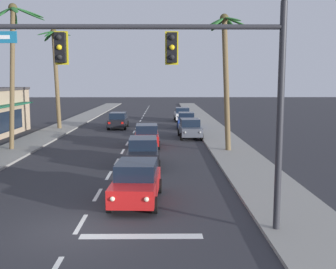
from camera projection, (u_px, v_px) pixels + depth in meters
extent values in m
plane|color=#2D2D33|center=(77.00, 230.00, 13.87)|extent=(220.00, 220.00, 0.00)
cube|color=gray|center=(223.00, 141.00, 33.77)|extent=(3.20, 110.00, 0.14)
cube|color=gray|center=(33.00, 141.00, 33.61)|extent=(3.20, 110.00, 0.14)
cube|color=silver|center=(81.00, 224.00, 14.46)|extent=(0.16, 2.00, 0.01)
cube|color=silver|center=(98.00, 195.00, 18.15)|extent=(0.16, 2.00, 0.01)
cube|color=silver|center=(109.00, 175.00, 21.84)|extent=(0.16, 2.00, 0.01)
cube|color=silver|center=(117.00, 162.00, 25.52)|extent=(0.16, 2.00, 0.01)
cube|color=silver|center=(123.00, 151.00, 29.21)|extent=(0.16, 2.00, 0.01)
cube|color=silver|center=(127.00, 143.00, 32.90)|extent=(0.16, 2.00, 0.01)
cube|color=silver|center=(131.00, 137.00, 36.58)|extent=(0.16, 2.00, 0.01)
cube|color=silver|center=(134.00, 132.00, 40.27)|extent=(0.16, 2.00, 0.01)
cube|color=silver|center=(137.00, 127.00, 43.96)|extent=(0.16, 2.00, 0.01)
cube|color=silver|center=(139.00, 124.00, 47.64)|extent=(0.16, 2.00, 0.01)
cube|color=silver|center=(140.00, 121.00, 51.33)|extent=(0.16, 2.00, 0.01)
cube|color=silver|center=(142.00, 118.00, 55.02)|extent=(0.16, 2.00, 0.01)
cube|color=silver|center=(143.00, 116.00, 58.70)|extent=(0.16, 2.00, 0.01)
cube|color=silver|center=(145.00, 114.00, 62.39)|extent=(0.16, 2.00, 0.01)
cube|color=silver|center=(146.00, 112.00, 66.08)|extent=(0.16, 2.00, 0.01)
cube|color=silver|center=(147.00, 110.00, 69.76)|extent=(0.16, 2.00, 0.01)
cube|color=silver|center=(148.00, 109.00, 73.45)|extent=(0.16, 2.00, 0.01)
cube|color=silver|center=(148.00, 107.00, 77.14)|extent=(0.16, 2.00, 0.01)
cube|color=silver|center=(149.00, 106.00, 80.82)|extent=(0.16, 2.00, 0.01)
cube|color=silver|center=(141.00, 236.00, 13.30)|extent=(4.00, 0.44, 0.01)
cylinder|color=#2D2D33|center=(280.00, 121.00, 13.17)|extent=(0.22, 0.22, 7.46)
cylinder|color=#2D2D33|center=(116.00, 27.00, 12.73)|extent=(10.44, 0.16, 0.16)
cube|color=black|center=(172.00, 48.00, 12.81)|extent=(0.32, 0.26, 0.92)
sphere|color=black|center=(172.00, 37.00, 12.63)|extent=(0.17, 0.17, 0.17)
sphere|color=yellow|center=(172.00, 47.00, 12.67)|extent=(0.17, 0.17, 0.17)
sphere|color=black|center=(172.00, 57.00, 12.71)|extent=(0.17, 0.17, 0.17)
cube|color=yellow|center=(172.00, 48.00, 12.97)|extent=(0.42, 0.03, 1.04)
cube|color=black|center=(60.00, 48.00, 12.77)|extent=(0.32, 0.26, 0.92)
sphere|color=black|center=(59.00, 37.00, 12.60)|extent=(0.17, 0.17, 0.17)
sphere|color=yellow|center=(59.00, 47.00, 12.64)|extent=(0.17, 0.17, 0.17)
sphere|color=black|center=(60.00, 57.00, 12.67)|extent=(0.17, 0.17, 0.17)
cube|color=yellow|center=(62.00, 48.00, 12.94)|extent=(0.42, 0.03, 1.04)
cube|color=red|center=(136.00, 186.00, 16.99)|extent=(1.96, 4.38, 0.72)
cube|color=black|center=(137.00, 169.00, 17.05)|extent=(1.70, 2.27, 0.64)
cylinder|color=black|center=(155.00, 205.00, 15.60)|extent=(0.25, 0.65, 0.64)
cylinder|color=black|center=(110.00, 204.00, 15.66)|extent=(0.25, 0.65, 0.64)
cylinder|color=black|center=(159.00, 186.00, 18.41)|extent=(0.25, 0.65, 0.64)
cylinder|color=black|center=(121.00, 186.00, 18.47)|extent=(0.25, 0.65, 0.64)
sphere|color=#F9EFC6|center=(147.00, 199.00, 14.80)|extent=(0.18, 0.18, 0.18)
sphere|color=#F9EFC6|center=(112.00, 199.00, 14.85)|extent=(0.18, 0.18, 0.18)
cube|color=red|center=(156.00, 172.00, 19.09)|extent=(0.24, 0.07, 0.20)
cube|color=red|center=(128.00, 172.00, 19.14)|extent=(0.24, 0.07, 0.20)
cube|color=black|center=(143.00, 155.00, 24.12)|extent=(1.89, 4.35, 0.72)
cube|color=black|center=(143.00, 143.00, 24.17)|extent=(1.67, 2.25, 0.64)
cylinder|color=black|center=(158.00, 166.00, 22.79)|extent=(0.24, 0.65, 0.64)
cylinder|color=black|center=(127.00, 166.00, 22.72)|extent=(0.24, 0.65, 0.64)
cylinder|color=black|center=(157.00, 156.00, 25.60)|extent=(0.24, 0.65, 0.64)
cylinder|color=black|center=(130.00, 156.00, 25.53)|extent=(0.24, 0.65, 0.64)
sphere|color=#F9EFC6|center=(154.00, 160.00, 21.98)|extent=(0.18, 0.18, 0.18)
sphere|color=#F9EFC6|center=(131.00, 161.00, 21.93)|extent=(0.18, 0.18, 0.18)
cube|color=red|center=(154.00, 147.00, 26.27)|extent=(0.24, 0.07, 0.20)
cube|color=red|center=(133.00, 147.00, 26.21)|extent=(0.24, 0.07, 0.20)
cube|color=red|center=(147.00, 138.00, 31.24)|extent=(1.93, 4.37, 0.72)
cube|color=black|center=(147.00, 129.00, 31.30)|extent=(1.69, 2.26, 0.64)
cylinder|color=black|center=(159.00, 145.00, 29.93)|extent=(0.25, 0.65, 0.64)
cylinder|color=black|center=(135.00, 145.00, 29.84)|extent=(0.25, 0.65, 0.64)
cylinder|color=black|center=(158.00, 140.00, 32.74)|extent=(0.25, 0.65, 0.64)
cylinder|color=black|center=(136.00, 140.00, 32.65)|extent=(0.25, 0.65, 0.64)
sphere|color=#F9EFC6|center=(155.00, 141.00, 29.12)|extent=(0.18, 0.18, 0.18)
sphere|color=#F9EFC6|center=(138.00, 141.00, 29.05)|extent=(0.18, 0.18, 0.18)
cube|color=red|center=(155.00, 133.00, 33.40)|extent=(0.24, 0.07, 0.20)
cube|color=red|center=(139.00, 133.00, 33.34)|extent=(0.24, 0.07, 0.20)
cube|color=black|center=(118.00, 122.00, 43.23)|extent=(1.77, 4.30, 0.72)
cube|color=black|center=(118.00, 116.00, 42.99)|extent=(1.61, 2.20, 0.64)
cylinder|color=black|center=(112.00, 124.00, 44.68)|extent=(0.22, 0.64, 0.64)
cylinder|color=black|center=(128.00, 124.00, 44.69)|extent=(0.22, 0.64, 0.64)
cylinder|color=black|center=(108.00, 127.00, 41.86)|extent=(0.22, 0.64, 0.64)
cylinder|color=black|center=(125.00, 127.00, 41.88)|extent=(0.22, 0.64, 0.64)
sphere|color=#B2B2AD|center=(115.00, 119.00, 45.37)|extent=(0.18, 0.18, 0.18)
sphere|color=#B2B2AD|center=(126.00, 119.00, 45.38)|extent=(0.18, 0.18, 0.18)
cube|color=red|center=(109.00, 123.00, 41.07)|extent=(0.24, 0.06, 0.20)
cube|color=red|center=(122.00, 123.00, 41.08)|extent=(0.24, 0.06, 0.20)
cube|color=silver|center=(182.00, 116.00, 50.73)|extent=(1.85, 4.34, 0.72)
cube|color=black|center=(182.00, 110.00, 50.79)|extent=(1.65, 2.23, 0.64)
cylinder|color=black|center=(190.00, 120.00, 49.40)|extent=(0.23, 0.64, 0.64)
cylinder|color=black|center=(176.00, 120.00, 49.34)|extent=(0.23, 0.64, 0.64)
cylinder|color=black|center=(188.00, 118.00, 52.21)|extent=(0.23, 0.64, 0.64)
cylinder|color=black|center=(175.00, 118.00, 52.15)|extent=(0.23, 0.64, 0.64)
sphere|color=#B2B2AD|center=(189.00, 117.00, 48.59)|extent=(0.18, 0.18, 0.18)
sphere|color=#B2B2AD|center=(178.00, 117.00, 48.55)|extent=(0.18, 0.18, 0.18)
cube|color=red|center=(186.00, 113.00, 52.88)|extent=(0.24, 0.07, 0.20)
cube|color=red|center=(176.00, 113.00, 52.83)|extent=(0.24, 0.07, 0.20)
cube|color=navy|center=(186.00, 122.00, 43.09)|extent=(1.88, 4.35, 0.72)
cube|color=black|center=(186.00, 115.00, 43.14)|extent=(1.66, 2.24, 0.64)
cylinder|color=black|center=(195.00, 127.00, 41.71)|extent=(0.24, 0.65, 0.64)
cylinder|color=black|center=(178.00, 127.00, 41.74)|extent=(0.24, 0.65, 0.64)
cylinder|color=black|center=(194.00, 124.00, 44.52)|extent=(0.24, 0.65, 0.64)
cylinder|color=black|center=(178.00, 124.00, 44.55)|extent=(0.24, 0.65, 0.64)
sphere|color=#B2B2AD|center=(193.00, 123.00, 40.91)|extent=(0.18, 0.18, 0.18)
sphere|color=#B2B2AD|center=(181.00, 123.00, 40.94)|extent=(0.18, 0.18, 0.18)
cube|color=red|center=(192.00, 119.00, 45.20)|extent=(0.24, 0.07, 0.20)
cube|color=red|center=(180.00, 119.00, 45.23)|extent=(0.24, 0.07, 0.20)
cube|color=#4C515B|center=(190.00, 130.00, 35.97)|extent=(1.92, 4.36, 0.72)
cube|color=black|center=(190.00, 122.00, 36.03)|extent=(1.68, 2.26, 0.64)
cylinder|color=black|center=(202.00, 136.00, 34.65)|extent=(0.24, 0.65, 0.64)
cylinder|color=black|center=(181.00, 137.00, 34.57)|extent=(0.24, 0.65, 0.64)
cylinder|color=black|center=(198.00, 132.00, 37.46)|extent=(0.24, 0.65, 0.64)
cylinder|color=black|center=(179.00, 132.00, 37.38)|extent=(0.24, 0.65, 0.64)
sphere|color=#B2B2AD|center=(200.00, 132.00, 33.84)|extent=(0.18, 0.18, 0.18)
sphere|color=#B2B2AD|center=(185.00, 132.00, 33.78)|extent=(0.18, 0.18, 0.18)
cube|color=red|center=(195.00, 126.00, 38.13)|extent=(0.24, 0.07, 0.20)
cube|color=red|center=(181.00, 126.00, 38.07)|extent=(0.24, 0.07, 0.20)
cylinder|color=brown|center=(12.00, 81.00, 28.86)|extent=(0.90, 0.32, 9.95)
ellipsoid|color=#236028|center=(29.00, 14.00, 28.20)|extent=(2.28, 0.54, 1.05)
ellipsoid|color=#236028|center=(29.00, 12.00, 29.07)|extent=(1.93, 1.99, 0.62)
ellipsoid|color=#236028|center=(14.00, 19.00, 29.22)|extent=(0.97, 2.09, 1.45)
ellipsoid|color=#236028|center=(1.00, 14.00, 27.38)|extent=(1.35, 2.05, 1.36)
ellipsoid|color=#236028|center=(15.00, 10.00, 27.22)|extent=(1.35, 2.27, 0.85)
sphere|color=#4C4223|center=(13.00, 8.00, 28.20)|extent=(0.60, 0.60, 0.60)
cylinder|color=brown|center=(57.00, 81.00, 41.61)|extent=(0.70, 0.42, 9.82)
ellipsoid|color=#236028|center=(62.00, 33.00, 41.09)|extent=(1.75, 0.62, 0.55)
ellipsoid|color=#236028|center=(60.00, 36.00, 41.63)|extent=(1.24, 1.55, 0.92)
ellipsoid|color=#236028|center=(54.00, 36.00, 41.75)|extent=(0.77, 1.67, 0.88)
ellipsoid|color=#236028|center=(49.00, 36.00, 41.44)|extent=(1.47, 1.24, 1.06)
ellipsoid|color=#236028|center=(45.00, 33.00, 40.47)|extent=(1.59, 1.35, 0.63)
ellipsoid|color=#236028|center=(49.00, 34.00, 40.24)|extent=(0.86, 1.68, 0.85)
ellipsoid|color=#236028|center=(57.00, 35.00, 40.43)|extent=(1.29, 1.48, 0.99)
sphere|color=#4C4223|center=(53.00, 32.00, 40.95)|extent=(0.60, 0.60, 0.60)
cylinder|color=brown|center=(226.00, 87.00, 28.43)|extent=(0.82, 0.37, 9.18)
ellipsoid|color=#2D702D|center=(236.00, 22.00, 27.88)|extent=(1.64, 0.43, 0.71)
ellipsoid|color=#2D702D|center=(229.00, 22.00, 28.53)|extent=(1.20, 1.62, 0.60)
ellipsoid|color=#2D702D|center=(218.00, 24.00, 28.52)|extent=(1.08, 1.58, 0.87)
ellipsoid|color=#2D702D|center=(214.00, 23.00, 27.74)|extent=(1.59, 0.65, 0.93)
ellipsoid|color=#2D702D|center=(218.00, 22.00, 27.32)|extent=(1.36, 1.40, 0.90)
ellipsoid|color=#2D702D|center=(232.00, 19.00, 27.17)|extent=(1.25, 1.61, 0.55)
sphere|color=#4C4223|center=(224.00, 18.00, 27.82)|extent=(0.60, 0.60, 0.60)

